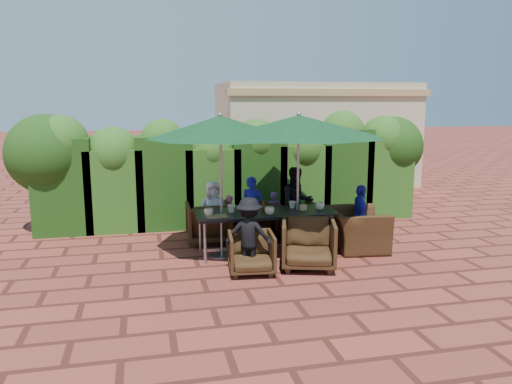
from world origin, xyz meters
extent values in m
plane|color=brown|center=(0.00, 0.00, 0.00)|extent=(80.00, 80.00, 0.00)
cube|color=black|center=(0.12, -0.05, 0.72)|extent=(2.39, 0.90, 0.05)
cube|color=gray|center=(0.12, -0.05, 0.12)|extent=(2.19, 0.05, 0.05)
cylinder|color=gray|center=(-0.98, -0.40, 0.35)|extent=(0.05, 0.05, 0.70)
cylinder|color=gray|center=(-0.98, 0.30, 0.35)|extent=(0.05, 0.05, 0.70)
cylinder|color=gray|center=(1.21, -0.40, 0.35)|extent=(0.05, 0.05, 0.70)
cylinder|color=gray|center=(1.21, 0.30, 0.35)|extent=(0.05, 0.05, 0.70)
cylinder|color=gray|center=(-0.65, -0.06, 0.01)|extent=(0.44, 0.44, 0.03)
cylinder|color=gray|center=(-0.65, -0.06, 1.20)|extent=(0.04, 0.04, 2.40)
cone|color=black|center=(-0.65, -0.06, 2.22)|extent=(2.47, 2.47, 0.38)
sphere|color=gray|center=(-0.65, -0.06, 2.42)|extent=(0.08, 0.08, 0.08)
cylinder|color=gray|center=(0.73, 0.00, 0.01)|extent=(0.44, 0.44, 0.03)
cylinder|color=gray|center=(0.73, 0.00, 1.20)|extent=(0.04, 0.04, 2.40)
cone|color=black|center=(0.73, 0.00, 2.22)|extent=(3.02, 3.02, 0.38)
sphere|color=gray|center=(0.73, 0.00, 2.42)|extent=(0.08, 0.08, 0.08)
imported|color=black|center=(-0.75, 0.87, 0.42)|extent=(0.83, 0.77, 0.84)
imported|color=black|center=(0.16, 1.00, 0.38)|extent=(0.92, 0.89, 0.76)
imported|color=black|center=(0.97, 0.81, 0.38)|extent=(0.80, 0.76, 0.77)
imported|color=black|center=(-0.33, -1.01, 0.36)|extent=(0.76, 0.72, 0.71)
imported|color=black|center=(0.61, -0.97, 0.43)|extent=(1.03, 1.00, 0.87)
imported|color=black|center=(1.79, -0.17, 0.49)|extent=(0.84, 1.19, 0.97)
imported|color=silver|center=(-0.65, 0.96, 0.58)|extent=(0.59, 0.38, 1.16)
imported|color=#2220B1|center=(0.11, 0.96, 0.61)|extent=(0.54, 0.50, 1.21)
imported|color=black|center=(0.98, 0.84, 0.69)|extent=(0.67, 0.42, 1.39)
imported|color=black|center=(-0.35, -0.91, 0.59)|extent=(0.83, 0.61, 1.18)
imported|color=#2220B1|center=(1.95, 0.03, 0.57)|extent=(0.50, 0.73, 1.14)
imported|color=#E95287|center=(-0.31, 1.03, 0.43)|extent=(0.32, 0.26, 0.86)
imported|color=#7B4596|center=(0.58, 1.04, 0.44)|extent=(0.39, 0.35, 0.89)
imported|color=#248624|center=(1.28, 4.31, 0.80)|extent=(1.55, 0.74, 1.59)
imported|color=#E95287|center=(2.54, 4.46, 0.91)|extent=(1.02, 0.84, 1.83)
imported|color=#95949C|center=(3.27, 4.44, 0.84)|extent=(1.15, 1.04, 1.67)
imported|color=beige|center=(-0.88, -0.15, 0.81)|extent=(0.16, 0.16, 0.12)
imported|color=beige|center=(-0.46, 0.01, 0.82)|extent=(0.15, 0.15, 0.14)
imported|color=beige|center=(0.14, -0.29, 0.82)|extent=(0.17, 0.17, 0.13)
imported|color=beige|center=(0.67, 0.12, 0.81)|extent=(0.13, 0.13, 0.12)
imported|color=beige|center=(1.11, -0.10, 0.82)|extent=(0.17, 0.17, 0.13)
cylinder|color=#B20C0A|center=(-0.06, -0.03, 0.83)|extent=(0.04, 0.04, 0.17)
cylinder|color=#4C230C|center=(0.10, -0.02, 0.83)|extent=(0.04, 0.04, 0.17)
cube|color=#976E49|center=(-0.76, -0.26, 0.76)|extent=(0.35, 0.25, 0.02)
cube|color=tan|center=(-0.04, -0.06, 0.80)|extent=(0.12, 0.06, 0.10)
cube|color=tan|center=(0.80, -0.09, 0.80)|extent=(0.12, 0.06, 0.10)
cube|color=#13360E|center=(-3.50, 2.30, 0.97)|extent=(1.15, 0.95, 1.93)
sphere|color=#13360E|center=(-3.50, 2.30, 1.83)|extent=(1.10, 1.10, 1.10)
cube|color=#13360E|center=(-2.50, 2.30, 0.84)|extent=(1.15, 0.95, 1.68)
sphere|color=#13360E|center=(-2.50, 2.30, 1.58)|extent=(1.10, 1.10, 1.10)
cube|color=#13360E|center=(-1.50, 2.30, 0.97)|extent=(1.15, 0.95, 1.93)
sphere|color=#13360E|center=(-1.50, 2.30, 1.83)|extent=(0.91, 0.91, 0.91)
cube|color=#13360E|center=(-0.50, 2.30, 0.83)|extent=(1.15, 0.95, 1.66)
sphere|color=#13360E|center=(-0.50, 2.30, 1.56)|extent=(1.01, 1.01, 1.01)
cube|color=#13360E|center=(0.50, 2.30, 0.93)|extent=(1.15, 0.95, 1.85)
sphere|color=#13360E|center=(0.50, 2.30, 1.75)|extent=(1.04, 1.04, 1.04)
cube|color=#13360E|center=(1.50, 2.30, 0.85)|extent=(1.15, 0.95, 1.70)
sphere|color=#13360E|center=(1.50, 2.30, 1.60)|extent=(1.14, 1.14, 1.14)
cube|color=#13360E|center=(2.50, 2.30, 1.02)|extent=(1.15, 0.95, 2.03)
sphere|color=#13360E|center=(2.50, 2.30, 1.93)|extent=(1.01, 1.01, 1.01)
cube|color=#13360E|center=(3.50, 2.30, 0.94)|extent=(1.15, 0.95, 1.88)
sphere|color=#13360E|center=(3.50, 2.30, 1.78)|extent=(1.07, 1.07, 1.07)
sphere|color=#13360E|center=(-3.80, 2.40, 1.60)|extent=(1.60, 1.60, 1.60)
sphere|color=#13360E|center=(3.80, 2.40, 1.60)|extent=(1.40, 1.40, 1.40)
cube|color=beige|center=(3.50, 7.00, 1.60)|extent=(6.00, 3.00, 3.20)
cube|color=tan|center=(3.50, 5.55, 2.90)|extent=(6.20, 0.25, 0.20)
camera|label=1|loc=(-1.92, -8.28, 2.63)|focal=35.00mm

